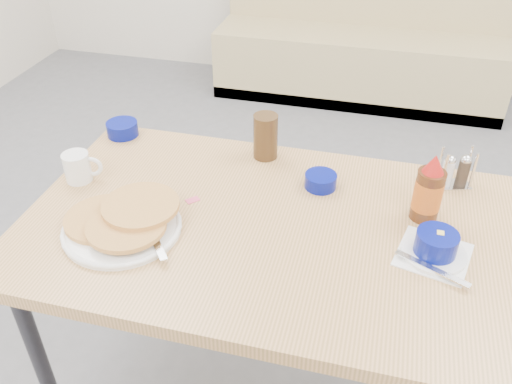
% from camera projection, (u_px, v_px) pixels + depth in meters
% --- Properties ---
extents(booth_bench, '(1.90, 0.56, 1.22)m').
position_uv_depth(booth_bench, '(361.00, 44.00, 3.66)').
color(booth_bench, tan).
rests_on(booth_bench, ground).
extents(dining_table, '(1.40, 0.80, 0.76)m').
position_uv_depth(dining_table, '(284.00, 244.00, 1.47)').
color(dining_table, tan).
rests_on(dining_table, ground).
extents(pancake_plate, '(0.32, 0.31, 0.05)m').
position_uv_depth(pancake_plate, '(123.00, 222.00, 1.41)').
color(pancake_plate, white).
rests_on(pancake_plate, dining_table).
extents(coffee_mug, '(0.11, 0.08, 0.09)m').
position_uv_depth(coffee_mug, '(78.00, 167.00, 1.58)').
color(coffee_mug, white).
rests_on(coffee_mug, dining_table).
extents(grits_setting, '(0.20, 0.21, 0.07)m').
position_uv_depth(grits_setting, '(435.00, 247.00, 1.32)').
color(grits_setting, white).
rests_on(grits_setting, dining_table).
extents(creamer_bowl, '(0.10, 0.10, 0.05)m').
position_uv_depth(creamer_bowl, '(122.00, 129.00, 1.81)').
color(creamer_bowl, '#050E71').
rests_on(creamer_bowl, dining_table).
extents(butter_bowl, '(0.09, 0.09, 0.04)m').
position_uv_depth(butter_bowl, '(321.00, 181.00, 1.57)').
color(butter_bowl, '#050E71').
rests_on(butter_bowl, dining_table).
extents(amber_tumbler, '(0.09, 0.09, 0.14)m').
position_uv_depth(amber_tumbler, '(266.00, 136.00, 1.67)').
color(amber_tumbler, '#3D2813').
rests_on(amber_tumbler, dining_table).
extents(condiment_caddy, '(0.11, 0.08, 0.12)m').
position_uv_depth(condiment_caddy, '(455.00, 173.00, 1.56)').
color(condiment_caddy, silver).
rests_on(condiment_caddy, dining_table).
extents(syrup_bottle, '(0.07, 0.07, 0.20)m').
position_uv_depth(syrup_bottle, '(428.00, 192.00, 1.41)').
color(syrup_bottle, '#47230F').
rests_on(syrup_bottle, dining_table).
extents(sugar_wrapper, '(0.04, 0.04, 0.00)m').
position_uv_depth(sugar_wrapper, '(193.00, 200.00, 1.52)').
color(sugar_wrapper, '#E04A6C').
rests_on(sugar_wrapper, dining_table).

